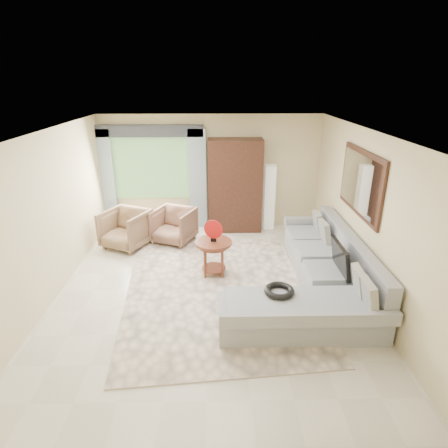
{
  "coord_description": "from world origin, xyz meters",
  "views": [
    {
      "loc": [
        0.13,
        -5.48,
        3.34
      ],
      "look_at": [
        0.25,
        0.35,
        1.05
      ],
      "focal_mm": 30.0,
      "sensor_mm": 36.0,
      "label": 1
    }
  ],
  "objects_px": {
    "sectional_sofa": "(319,279)",
    "coffee_table": "(214,257)",
    "armchair_right": "(174,225)",
    "potted_plant": "(108,218)",
    "floor_lamp": "(269,197)",
    "tv_screen": "(340,258)",
    "armoire": "(235,186)",
    "armchair_left": "(126,229)"
  },
  "relations": [
    {
      "from": "sectional_sofa",
      "to": "coffee_table",
      "type": "relative_size",
      "value": 5.29
    },
    {
      "from": "coffee_table",
      "to": "armchair_right",
      "type": "bearing_deg",
      "value": 120.14
    },
    {
      "from": "sectional_sofa",
      "to": "coffee_table",
      "type": "xyz_separation_m",
      "value": [
        -1.71,
        0.7,
        0.06
      ]
    },
    {
      "from": "coffee_table",
      "to": "potted_plant",
      "type": "xyz_separation_m",
      "value": [
        -2.49,
        2.24,
        -0.07
      ]
    },
    {
      "from": "floor_lamp",
      "to": "tv_screen",
      "type": "bearing_deg",
      "value": -77.19
    },
    {
      "from": "armoire",
      "to": "floor_lamp",
      "type": "bearing_deg",
      "value": 4.29
    },
    {
      "from": "coffee_table",
      "to": "armchair_right",
      "type": "distance_m",
      "value": 1.72
    },
    {
      "from": "armchair_left",
      "to": "coffee_table",
      "type": "bearing_deg",
      "value": -8.91
    },
    {
      "from": "sectional_sofa",
      "to": "tv_screen",
      "type": "height_order",
      "value": "tv_screen"
    },
    {
      "from": "tv_screen",
      "to": "coffee_table",
      "type": "relative_size",
      "value": 1.13
    },
    {
      "from": "armoire",
      "to": "floor_lamp",
      "type": "xyz_separation_m",
      "value": [
        0.8,
        0.06,
        -0.3
      ]
    },
    {
      "from": "potted_plant",
      "to": "tv_screen",
      "type": "bearing_deg",
      "value": -34.49
    },
    {
      "from": "armchair_left",
      "to": "armchair_right",
      "type": "bearing_deg",
      "value": 38.74
    },
    {
      "from": "sectional_sofa",
      "to": "tv_screen",
      "type": "distance_m",
      "value": 0.53
    },
    {
      "from": "armoire",
      "to": "floor_lamp",
      "type": "height_order",
      "value": "armoire"
    },
    {
      "from": "potted_plant",
      "to": "sectional_sofa",
      "type": "bearing_deg",
      "value": -35.06
    },
    {
      "from": "armchair_right",
      "to": "armoire",
      "type": "xyz_separation_m",
      "value": [
        1.35,
        0.7,
        0.68
      ]
    },
    {
      "from": "sectional_sofa",
      "to": "armchair_left",
      "type": "relative_size",
      "value": 3.98
    },
    {
      "from": "coffee_table",
      "to": "armchair_right",
      "type": "xyz_separation_m",
      "value": [
        -0.86,
        1.49,
        0.03
      ]
    },
    {
      "from": "armchair_right",
      "to": "potted_plant",
      "type": "height_order",
      "value": "armchair_right"
    },
    {
      "from": "coffee_table",
      "to": "potted_plant",
      "type": "bearing_deg",
      "value": 137.94
    },
    {
      "from": "armoire",
      "to": "coffee_table",
      "type": "bearing_deg",
      "value": -102.38
    },
    {
      "from": "sectional_sofa",
      "to": "floor_lamp",
      "type": "bearing_deg",
      "value": 98.33
    },
    {
      "from": "armchair_left",
      "to": "armoire",
      "type": "relative_size",
      "value": 0.41
    },
    {
      "from": "armoire",
      "to": "potted_plant",
      "type": "bearing_deg",
      "value": 179.02
    },
    {
      "from": "coffee_table",
      "to": "floor_lamp",
      "type": "relative_size",
      "value": 0.44
    },
    {
      "from": "armchair_left",
      "to": "floor_lamp",
      "type": "xyz_separation_m",
      "value": [
        3.12,
        1.0,
        0.35
      ]
    },
    {
      "from": "armchair_left",
      "to": "armoire",
      "type": "distance_m",
      "value": 2.59
    },
    {
      "from": "tv_screen",
      "to": "coffee_table",
      "type": "xyz_separation_m",
      "value": [
        -1.98,
        0.83,
        -0.38
      ]
    },
    {
      "from": "sectional_sofa",
      "to": "armchair_left",
      "type": "height_order",
      "value": "sectional_sofa"
    },
    {
      "from": "tv_screen",
      "to": "armchair_right",
      "type": "height_order",
      "value": "tv_screen"
    },
    {
      "from": "armchair_right",
      "to": "armoire",
      "type": "distance_m",
      "value": 1.66
    },
    {
      "from": "armchair_right",
      "to": "armoire",
      "type": "height_order",
      "value": "armoire"
    },
    {
      "from": "sectional_sofa",
      "to": "coffee_table",
      "type": "height_order",
      "value": "sectional_sofa"
    },
    {
      "from": "armchair_right",
      "to": "potted_plant",
      "type": "xyz_separation_m",
      "value": [
        -1.62,
        0.75,
        -0.1
      ]
    },
    {
      "from": "armchair_right",
      "to": "potted_plant",
      "type": "distance_m",
      "value": 1.79
    },
    {
      "from": "armchair_left",
      "to": "potted_plant",
      "type": "xyz_separation_m",
      "value": [
        -0.64,
        0.99,
        -0.12
      ]
    },
    {
      "from": "armchair_left",
      "to": "floor_lamp",
      "type": "bearing_deg",
      "value": 43.09
    },
    {
      "from": "coffee_table",
      "to": "armoire",
      "type": "xyz_separation_m",
      "value": [
        0.48,
        2.19,
        0.71
      ]
    },
    {
      "from": "potted_plant",
      "to": "floor_lamp",
      "type": "height_order",
      "value": "floor_lamp"
    },
    {
      "from": "armchair_right",
      "to": "coffee_table",
      "type": "bearing_deg",
      "value": -36.87
    },
    {
      "from": "tv_screen",
      "to": "armchair_left",
      "type": "distance_m",
      "value": 4.37
    }
  ]
}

